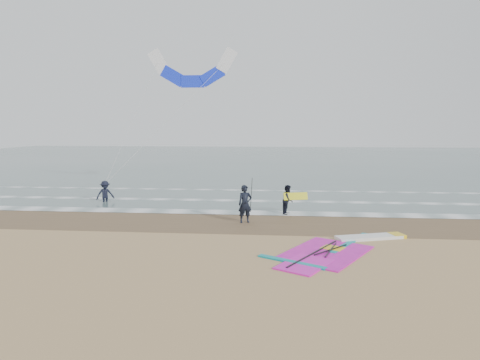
# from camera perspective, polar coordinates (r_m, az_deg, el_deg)

# --- Properties ---
(ground) EXTENTS (120.00, 120.00, 0.00)m
(ground) POSITION_cam_1_polar(r_m,az_deg,el_deg) (15.26, -0.13, -10.56)
(ground) COLOR tan
(ground) RESTS_ON ground
(sea_water) EXTENTS (120.00, 80.00, 0.02)m
(sea_water) POSITION_cam_1_polar(r_m,az_deg,el_deg) (62.67, 4.07, 2.80)
(sea_water) COLOR #47605E
(sea_water) RESTS_ON ground
(wet_sand_band) EXTENTS (120.00, 5.00, 0.01)m
(wet_sand_band) POSITION_cam_1_polar(r_m,az_deg,el_deg) (21.04, 1.44, -5.63)
(wet_sand_band) COLOR brown
(wet_sand_band) RESTS_ON ground
(foam_waterline) EXTENTS (120.00, 9.15, 0.02)m
(foam_waterline) POSITION_cam_1_polar(r_m,az_deg,el_deg) (25.38, 2.13, -3.38)
(foam_waterline) COLOR white
(foam_waterline) RESTS_ON ground
(windsurf_rig) EXTENTS (6.06, 5.74, 0.15)m
(windsurf_rig) POSITION_cam_1_polar(r_m,az_deg,el_deg) (16.90, 13.14, -8.86)
(windsurf_rig) COLOR white
(windsurf_rig) RESTS_ON ground
(person_standing) EXTENTS (0.78, 0.64, 1.84)m
(person_standing) POSITION_cam_1_polar(r_m,az_deg,el_deg) (20.75, 0.68, -3.22)
(person_standing) COLOR black
(person_standing) RESTS_ON ground
(person_walking) EXTENTS (0.80, 0.91, 1.58)m
(person_walking) POSITION_cam_1_polar(r_m,az_deg,el_deg) (22.90, 6.41, -2.63)
(person_walking) COLOR black
(person_walking) RESTS_ON ground
(person_wading) EXTENTS (1.25, 1.12, 1.68)m
(person_wading) POSITION_cam_1_polar(r_m,az_deg,el_deg) (27.76, -17.56, -1.11)
(person_wading) COLOR black
(person_wading) RESTS_ON ground
(held_pole) EXTENTS (0.17, 0.86, 1.82)m
(held_pole) POSITION_cam_1_polar(r_m,az_deg,el_deg) (20.66, 1.51, -2.05)
(held_pole) COLOR black
(held_pole) RESTS_ON ground
(carried_kiteboard) EXTENTS (1.30, 0.51, 0.39)m
(carried_kiteboard) POSITION_cam_1_polar(r_m,az_deg,el_deg) (22.77, 7.43, -2.16)
(carried_kiteboard) COLOR yellow
(carried_kiteboard) RESTS_ON ground
(surf_kite) EXTENTS (7.83, 5.00, 9.06)m
(surf_kite) POSITION_cam_1_polar(r_m,az_deg,el_deg) (31.07, -6.38, 14.20)
(surf_kite) COLOR white
(surf_kite) RESTS_ON ground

